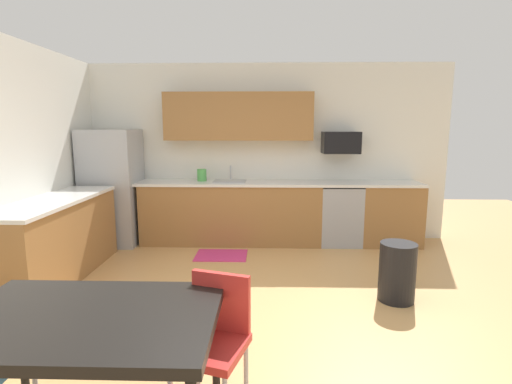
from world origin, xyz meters
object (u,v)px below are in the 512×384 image
object	(u,v)px
refrigerator	(113,187)
dining_table	(86,325)
kettle	(202,176)
trash_bin	(397,272)
oven_range	(339,214)
microwave	(341,143)
chair_near_table	(214,333)

from	to	relation	value
refrigerator	dining_table	bearing A→B (deg)	-70.25
dining_table	kettle	size ratio (longest dim) A/B	7.00
trash_bin	oven_range	bearing A→B (deg)	96.45
microwave	trash_bin	size ratio (longest dim) A/B	0.90
chair_near_table	kettle	bearing A→B (deg)	100.52
dining_table	trash_bin	world-z (taller)	dining_table
refrigerator	dining_table	size ratio (longest dim) A/B	1.22
dining_table	chair_near_table	xyz separation A→B (m)	(0.65, 0.27, -0.19)
dining_table	refrigerator	bearing A→B (deg)	109.75
microwave	kettle	bearing A→B (deg)	-178.62
oven_range	refrigerator	bearing A→B (deg)	-178.65
oven_range	microwave	world-z (taller)	microwave
refrigerator	trash_bin	bearing A→B (deg)	-27.50
trash_bin	chair_near_table	bearing A→B (deg)	-135.98
kettle	trash_bin	bearing A→B (deg)	-41.20
refrigerator	dining_table	world-z (taller)	refrigerator
refrigerator	trash_bin	world-z (taller)	refrigerator
microwave	trash_bin	distance (m)	2.41
trash_bin	kettle	size ratio (longest dim) A/B	3.00
microwave	chair_near_table	distance (m)	4.04
dining_table	kettle	xyz separation A→B (m)	(-0.02, 3.86, 0.33)
microwave	refrigerator	bearing A→B (deg)	-176.97
microwave	trash_bin	bearing A→B (deg)	-83.86
refrigerator	microwave	bearing A→B (deg)	3.03
refrigerator	chair_near_table	world-z (taller)	refrigerator
refrigerator	dining_table	xyz separation A→B (m)	(1.34, -3.73, -0.16)
dining_table	chair_near_table	world-z (taller)	chair_near_table
oven_range	chair_near_table	xyz separation A→B (m)	(-1.41, -3.55, 0.05)
refrigerator	oven_range	xyz separation A→B (m)	(3.40, 0.08, -0.40)
oven_range	dining_table	world-z (taller)	oven_range
oven_range	microwave	bearing A→B (deg)	90.00
dining_table	chair_near_table	size ratio (longest dim) A/B	1.65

